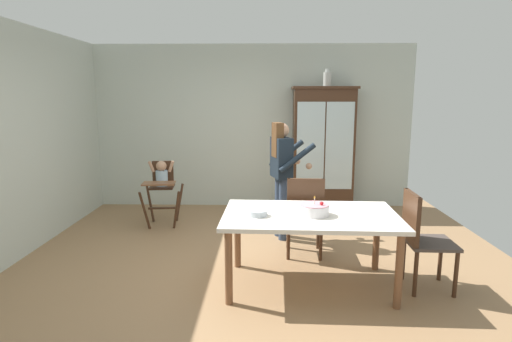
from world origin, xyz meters
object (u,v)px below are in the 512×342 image
object	(u,v)px
ceramic_vase	(327,79)
serving_bowl	(258,213)
high_chair_with_toddler	(162,181)
dining_table	(310,222)
china_cabinet	(323,149)
adult_person	(282,166)
birthday_cake	(314,210)
dining_chair_far_side	(305,211)
dining_chair_right_end	(420,234)

from	to	relation	value
ceramic_vase	serving_bowl	bearing A→B (deg)	-109.98
high_chair_with_toddler	dining_table	bearing A→B (deg)	-50.50
china_cabinet	adult_person	world-z (taller)	china_cabinet
birthday_cake	dining_chair_far_side	bearing A→B (deg)	90.89
china_cabinet	high_chair_with_toddler	size ratio (longest dim) A/B	2.12
ceramic_vase	serving_bowl	world-z (taller)	ceramic_vase
ceramic_vase	birthday_cake	bearing A→B (deg)	-100.15
high_chair_with_toddler	dining_table	distance (m)	2.72
dining_chair_right_end	dining_chair_far_side	bearing A→B (deg)	55.50
serving_bowl	dining_chair_far_side	distance (m)	0.99
serving_bowl	dining_chair_right_end	distance (m)	1.58
china_cabinet	dining_table	xyz separation A→B (m)	(-0.50, -2.80, -0.35)
ceramic_vase	high_chair_with_toddler	world-z (taller)	ceramic_vase
high_chair_with_toddler	dining_chair_far_side	bearing A→B (deg)	-37.13
dining_chair_far_side	dining_table	bearing A→B (deg)	91.04
china_cabinet	dining_chair_far_side	bearing A→B (deg)	-103.06
china_cabinet	ceramic_vase	bearing A→B (deg)	5.25
serving_bowl	birthday_cake	bearing A→B (deg)	3.81
china_cabinet	high_chair_with_toddler	world-z (taller)	china_cabinet
birthday_cake	dining_chair_right_end	size ratio (longest dim) A/B	0.29
china_cabinet	adult_person	bearing A→B (deg)	-117.27
dining_table	dining_chair_far_side	size ratio (longest dim) A/B	1.78
ceramic_vase	high_chair_with_toddler	distance (m)	3.02
serving_bowl	high_chair_with_toddler	bearing A→B (deg)	125.48
dining_chair_far_side	china_cabinet	bearing A→B (deg)	-100.44
china_cabinet	birthday_cake	distance (m)	2.90
high_chair_with_toddler	birthday_cake	distance (m)	2.78
ceramic_vase	serving_bowl	size ratio (longest dim) A/B	1.50
dining_chair_right_end	ceramic_vase	bearing A→B (deg)	11.84
china_cabinet	birthday_cake	bearing A→B (deg)	-99.38
dining_chair_right_end	serving_bowl	bearing A→B (deg)	93.33
ceramic_vase	dining_chair_far_side	xyz separation A→B (m)	(-0.52, -2.08, -1.58)
dining_chair_far_side	adult_person	bearing A→B (deg)	-67.77
serving_bowl	dining_chair_right_end	bearing A→B (deg)	1.81
ceramic_vase	dining_table	world-z (taller)	ceramic_vase
birthday_cake	dining_chair_right_end	distance (m)	1.05
high_chair_with_toddler	adult_person	xyz separation A→B (m)	(1.71, -0.51, 0.31)
china_cabinet	serving_bowl	world-z (taller)	china_cabinet
china_cabinet	ceramic_vase	distance (m)	1.12
adult_person	serving_bowl	distance (m)	1.52
birthday_cake	dining_chair_far_side	distance (m)	0.81
adult_person	dining_table	distance (m)	1.45
adult_person	dining_chair_far_side	bearing A→B (deg)	-177.09
birthday_cake	serving_bowl	bearing A→B (deg)	-176.19
adult_person	dining_chair_far_side	distance (m)	0.83
birthday_cake	dining_chair_far_side	world-z (taller)	dining_chair_far_side
high_chair_with_toddler	china_cabinet	bearing A→B (deg)	14.35
china_cabinet	dining_table	world-z (taller)	china_cabinet
china_cabinet	adult_person	distance (m)	1.58
birthday_cake	high_chair_with_toddler	bearing A→B (deg)	135.04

